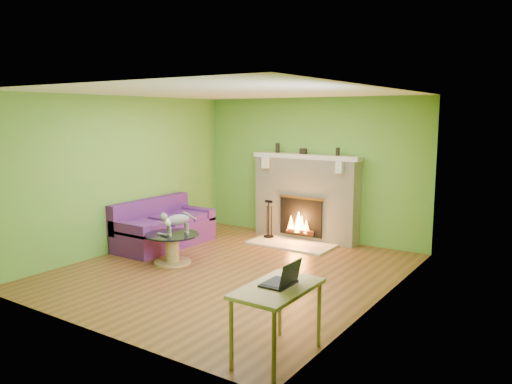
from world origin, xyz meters
TOP-DOWN VIEW (x-y plane):
  - floor at (0.00, 0.00)m, footprint 5.00×5.00m
  - ceiling at (0.00, 0.00)m, footprint 5.00×5.00m
  - wall_back at (0.00, 2.50)m, footprint 5.00×0.00m
  - wall_front at (0.00, -2.50)m, footprint 5.00×0.00m
  - wall_left at (-2.25, 0.00)m, footprint 0.00×5.00m
  - wall_right at (2.25, 0.00)m, footprint 0.00×5.00m
  - window_frame at (2.24, -0.90)m, footprint 0.00×1.20m
  - window_pane at (2.23, -0.90)m, footprint 0.00×1.06m
  - fireplace at (0.00, 2.32)m, footprint 2.10×0.46m
  - hearth at (0.00, 1.80)m, footprint 1.50×0.75m
  - mantel at (0.00, 2.30)m, footprint 2.10×0.28m
  - sofa at (-1.86, 0.50)m, footprint 0.86×1.82m
  - coffee_table at (-0.99, -0.20)m, footprint 0.82×0.82m
  - desk at (1.95, -1.90)m, footprint 0.55×0.94m
  - cat at (-0.91, -0.15)m, footprint 0.41×0.63m
  - remote_silver at (-1.09, -0.32)m, footprint 0.17×0.05m
  - remote_black at (-0.97, -0.38)m, footprint 0.17×0.07m
  - laptop at (1.93, -1.85)m, footprint 0.30×0.34m
  - fire_tools at (-0.57, 1.95)m, footprint 0.19×0.19m
  - mantel_vase_left at (-0.62, 2.33)m, footprint 0.08×0.08m
  - mantel_vase_right at (0.61, 2.33)m, footprint 0.07×0.07m
  - mantel_box at (-0.07, 2.33)m, footprint 0.12×0.08m

SIDE VIEW (x-z plane):
  - floor at x=0.00m, z-range 0.00..0.00m
  - hearth at x=0.00m, z-range 0.00..0.03m
  - coffee_table at x=-0.99m, z-range 0.04..0.50m
  - sofa at x=-1.86m, z-range -0.09..0.72m
  - fire_tools at x=-0.57m, z-range 0.03..0.73m
  - remote_black at x=-0.97m, z-range 0.46..0.48m
  - remote_silver at x=-1.09m, z-range 0.46..0.48m
  - desk at x=1.95m, z-range 0.26..0.96m
  - cat at x=-0.91m, z-range 0.46..0.83m
  - fireplace at x=0.00m, z-range -0.02..1.56m
  - laptop at x=1.93m, z-range 0.70..0.95m
  - wall_back at x=0.00m, z-range -1.20..3.80m
  - wall_front at x=0.00m, z-range -1.20..3.80m
  - wall_left at x=-2.25m, z-range -1.20..3.80m
  - wall_right at x=2.25m, z-range -1.20..3.80m
  - mantel at x=0.00m, z-range 1.50..1.58m
  - window_frame at x=2.24m, z-range 0.95..2.15m
  - window_pane at x=2.23m, z-range 1.02..2.08m
  - mantel_box at x=-0.07m, z-range 1.58..1.68m
  - mantel_vase_right at x=0.61m, z-range 1.58..1.72m
  - mantel_vase_left at x=-0.62m, z-range 1.58..1.76m
  - ceiling at x=0.00m, z-range 2.60..2.60m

